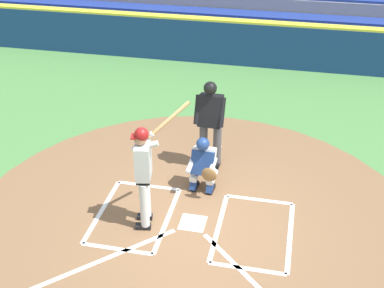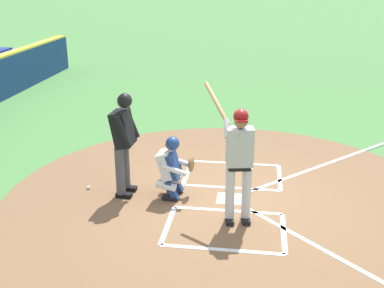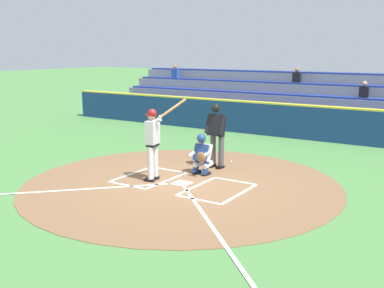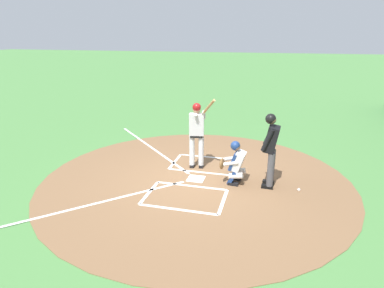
# 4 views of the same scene
# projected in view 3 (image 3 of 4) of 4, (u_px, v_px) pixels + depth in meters

# --- Properties ---
(ground_plane) EXTENTS (120.00, 120.00, 0.00)m
(ground_plane) POSITION_uv_depth(u_px,v_px,m) (182.00, 184.00, 11.69)
(ground_plane) COLOR #4C8442
(dirt_circle) EXTENTS (8.00, 8.00, 0.01)m
(dirt_circle) POSITION_uv_depth(u_px,v_px,m) (182.00, 183.00, 11.69)
(dirt_circle) COLOR brown
(dirt_circle) RESTS_ON ground
(home_plate_and_chalk) EXTENTS (7.93, 4.91, 0.01)m
(home_plate_and_chalk) POSITION_uv_depth(u_px,v_px,m) (161.00, 192.00, 10.96)
(home_plate_and_chalk) COLOR white
(home_plate_and_chalk) RESTS_ON dirt_circle
(batter) EXTENTS (0.86, 0.85, 2.13)m
(batter) POSITION_uv_depth(u_px,v_px,m) (153.00, 139.00, 11.74)
(batter) COLOR silver
(batter) RESTS_ON ground
(catcher) EXTENTS (0.59, 0.64, 1.13)m
(catcher) POSITION_uv_depth(u_px,v_px,m) (202.00, 154.00, 12.42)
(catcher) COLOR black
(catcher) RESTS_ON ground
(plate_umpire) EXTENTS (0.59, 0.43, 1.86)m
(plate_umpire) POSITION_uv_depth(u_px,v_px,m) (216.00, 131.00, 13.03)
(plate_umpire) COLOR #4C4C51
(plate_umpire) RESTS_ON ground
(baseball) EXTENTS (0.07, 0.07, 0.07)m
(baseball) POSITION_uv_depth(u_px,v_px,m) (231.00, 162.00, 13.80)
(baseball) COLOR white
(baseball) RESTS_ON ground
(backstop_wall) EXTENTS (22.00, 0.36, 1.31)m
(backstop_wall) POSITION_uv_depth(u_px,v_px,m) (290.00, 121.00, 17.75)
(backstop_wall) COLOR navy
(backstop_wall) RESTS_ON ground
(bleacher_stand) EXTENTS (20.00, 4.25, 2.55)m
(bleacher_stand) POSITION_uv_depth(u_px,v_px,m) (317.00, 107.00, 20.40)
(bleacher_stand) COLOR gray
(bleacher_stand) RESTS_ON ground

